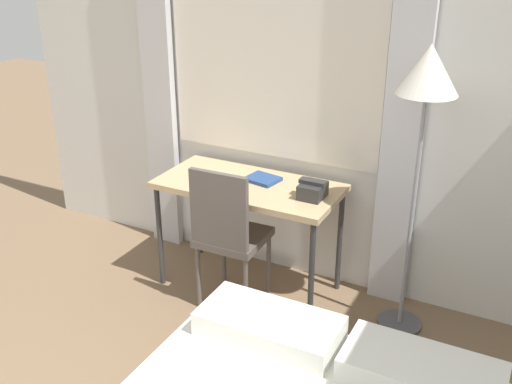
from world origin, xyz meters
TOP-DOWN VIEW (x-y plane):
  - wall_back_with_window at (-0.05, 3.40)m, footprint 4.81×0.13m
  - desk at (-0.39, 3.04)m, footprint 1.18×0.57m
  - desk_chair at (-0.40, 2.77)m, footprint 0.41×0.41m
  - standing_lamp at (0.66, 3.06)m, footprint 0.33×0.33m
  - telephone at (0.05, 3.03)m, footprint 0.16×0.18m
  - book at (-0.33, 3.12)m, footprint 0.23×0.20m

SIDE VIEW (x-z plane):
  - desk_chair at x=-0.40m, z-range 0.07..1.04m
  - desk at x=-0.39m, z-range 0.32..1.09m
  - book at x=-0.33m, z-range 0.77..0.79m
  - telephone at x=0.05m, z-range 0.76..0.88m
  - wall_back_with_window at x=-0.05m, z-range 0.00..2.70m
  - standing_lamp at x=0.66m, z-range 0.61..2.35m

